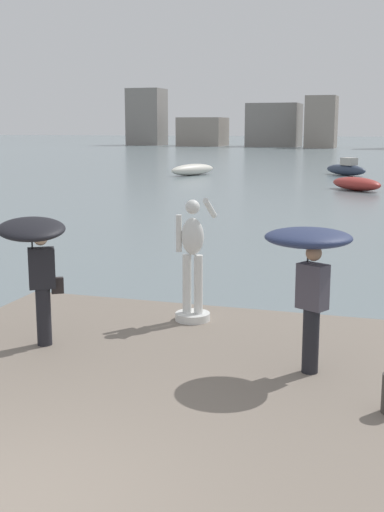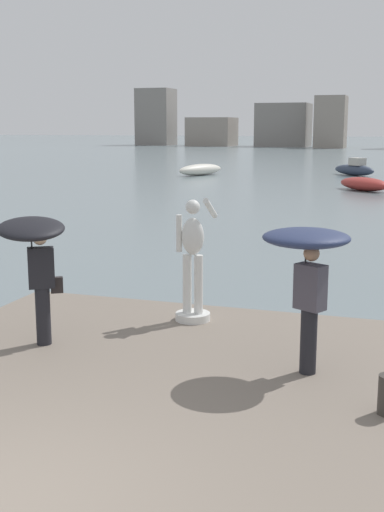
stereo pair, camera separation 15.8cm
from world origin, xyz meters
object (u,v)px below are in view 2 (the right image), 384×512
Objects in this scene: onlooker_right at (307,256)px; boat_rightward at (364,184)px; boat_leftward at (354,169)px; statue_white_figure at (193,266)px; onlooker_left at (35,248)px; boat_far at (200,170)px.

boat_rightward is at bearing 92.34° from onlooker_right.
boat_rightward is at bearing -82.82° from boat_leftward.
onlooker_right is (2.15, -1.80, 0.64)m from statue_white_figure.
onlooker_left reaches higher than boat_rightward.
onlooker_left is (-1.83, -1.92, 0.54)m from statue_white_figure.
onlooker_left is 30.99m from boat_rightward.
onlooker_left reaches higher than boat_far.
boat_far is 11.47m from boat_leftward.
boat_leftward is at bearing 93.70° from onlooker_right.
boat_rightward is at bearing -34.60° from boat_far.
onlooker_left reaches higher than onlooker_right.
boat_far is 1.27× the size of boat_rightward.
statue_white_figure is 40.82m from boat_leftward.
statue_white_figure is 0.45× the size of boat_far.
boat_leftward is 11.98m from boat_rightward.
onlooker_left reaches higher than boat_leftward.
onlooker_right is 0.53× the size of boat_rightward.
statue_white_figure is at bearing -91.77° from boat_rightward.
boat_leftward is (-0.60, 40.80, -0.86)m from statue_white_figure.
onlooker_right is 0.53× the size of boat_leftward.
onlooker_left is 1.02× the size of onlooker_right.
onlooker_right is 30.78m from boat_rightward.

